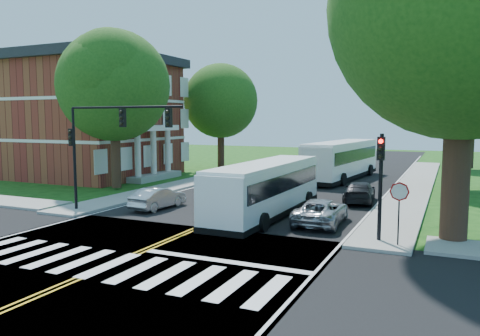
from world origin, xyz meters
The scene contains 24 objects.
ground centered at (0.00, 0.00, 0.00)m, with size 140.00×140.00×0.00m, color #134210.
road centered at (0.00, 18.00, 0.01)m, with size 14.00×96.00×0.01m, color black.
cross_road centered at (0.00, 0.00, 0.01)m, with size 60.00×12.00×0.01m, color black.
center_line centered at (0.00, 22.00, 0.01)m, with size 0.36×70.00×0.01m, color gold.
edge_line_w centered at (-6.80, 22.00, 0.01)m, with size 0.12×70.00×0.01m, color silver.
edge_line_e centered at (6.80, 22.00, 0.01)m, with size 0.12×70.00×0.01m, color silver.
crosswalk centered at (0.00, -0.50, 0.02)m, with size 12.60×3.00×0.01m, color silver.
stop_bar centered at (3.50, 1.60, 0.02)m, with size 6.60×0.40×0.01m, color silver.
sidewalk_nw centered at (-8.30, 25.00, 0.07)m, with size 2.60×40.00×0.15m, color gray.
sidewalk_ne centered at (8.30, 25.00, 0.07)m, with size 2.60×40.00×0.15m, color gray.
tree_ne_big centered at (11.00, 8.00, 9.62)m, with size 10.80×10.80×14.91m.
tree_west_near centered at (-11.50, 14.00, 7.53)m, with size 8.00×8.00×11.40m.
tree_west_far centered at (-11.00, 30.00, 7.00)m, with size 7.60×7.60×10.67m.
tree_east_mid centered at (11.50, 24.00, 7.86)m, with size 8.40×8.40×11.93m.
tree_east_far centered at (12.50, 40.00, 6.86)m, with size 7.20×7.20×10.34m.
brick_building centered at (-21.95, 20.00, 5.42)m, with size 20.00×13.00×10.80m.
signal_nw centered at (-5.86, 6.43, 4.38)m, with size 7.15×0.46×5.66m.
signal_ne centered at (8.20, 6.44, 2.96)m, with size 0.30×0.46×4.40m.
stop_sign centered at (9.00, 5.98, 2.03)m, with size 0.76×0.08×2.53m.
bus_lead centered at (1.96, 9.70, 1.52)m, with size 2.80×11.09×2.86m.
bus_follow centered at (2.26, 26.59, 1.72)m, with size 3.98×12.75×3.24m.
hatchback centered at (-4.45, 9.00, 0.63)m, with size 1.32×3.78×1.24m, color #AFB2B7.
suv centered at (5.10, 8.97, 0.64)m, with size 2.09×4.54×1.26m, color #A7A9AE.
dark_sedan centered at (5.70, 15.93, 0.65)m, with size 1.80×4.42×1.28m, color black.
Camera 1 is at (10.82, -13.15, 5.12)m, focal length 35.00 mm.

